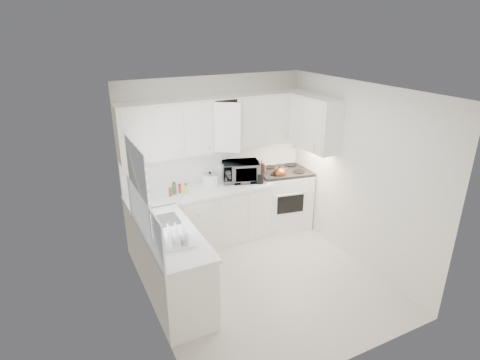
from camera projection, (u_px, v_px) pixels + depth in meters
floor at (263, 281)px, 5.42m from camera, size 3.20×3.20×0.00m
ceiling at (268, 90)px, 4.46m from camera, size 3.20×3.20×0.00m
wall_back at (215, 159)px, 6.27m from camera, size 3.00×0.00×3.00m
wall_front at (352, 257)px, 3.61m from camera, size 3.00×0.00×3.00m
wall_left at (147, 219)px, 4.31m from camera, size 0.00×3.20×3.20m
wall_right at (356, 175)px, 5.57m from camera, size 0.00×3.20×3.20m
window_blinds at (139, 187)px, 4.52m from camera, size 0.06×0.96×1.06m
lower_cabinets_back at (201, 219)px, 6.17m from camera, size 2.22×0.60×0.90m
lower_cabinets_left at (173, 268)px, 4.92m from camera, size 0.60×1.60×0.90m
countertop_back at (200, 191)px, 5.99m from camera, size 2.24×0.64×0.05m
countertop_left at (171, 235)px, 4.75m from camera, size 0.64×1.62×0.05m
backsplash_back at (215, 163)px, 6.29m from camera, size 2.98×0.02×0.55m
backsplash_left at (144, 218)px, 4.51m from camera, size 0.02×1.60×0.55m
upper_cabinets_back at (219, 149)px, 6.06m from camera, size 3.00×0.33×0.80m
upper_cabinets_right at (313, 148)px, 6.10m from camera, size 0.33×0.90×0.80m
sink at (162, 213)px, 4.99m from camera, size 0.42×0.38×0.30m
stove at (283, 190)px, 6.71m from camera, size 0.97×0.85×1.31m
tea_kettle at (280, 172)px, 6.36m from camera, size 0.27×0.23×0.24m
frying_pan at (287, 169)px, 6.81m from camera, size 0.37×0.52×0.04m
microwave at (241, 169)px, 6.25m from camera, size 0.64×0.48×0.39m
rice_cooker at (210, 179)px, 6.07m from camera, size 0.27×0.27×0.24m
paper_towel at (221, 172)px, 6.31m from camera, size 0.12×0.12×0.27m
utensil_crock at (260, 171)px, 6.15m from camera, size 0.16×0.16×0.40m
dish_rack at (173, 236)px, 4.44m from camera, size 0.47×0.37×0.24m
spice_left_0 at (168, 188)px, 5.87m from camera, size 0.06×0.06×0.13m
spice_left_1 at (174, 189)px, 5.83m from camera, size 0.06×0.06×0.13m
spice_left_2 at (177, 186)px, 5.93m from camera, size 0.06×0.06×0.13m
spice_left_3 at (184, 188)px, 5.89m from camera, size 0.06×0.06×0.13m
sauce_right_0 at (251, 171)px, 6.49m from camera, size 0.06×0.06×0.19m
sauce_right_1 at (255, 171)px, 6.46m from camera, size 0.06×0.06×0.19m
sauce_right_2 at (257, 170)px, 6.53m from camera, size 0.06×0.06×0.19m
sauce_right_3 at (261, 170)px, 6.51m from camera, size 0.06×0.06×0.19m
sauce_right_4 at (262, 168)px, 6.58m from camera, size 0.06×0.06×0.19m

